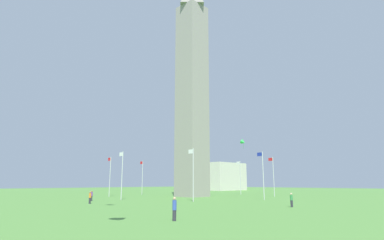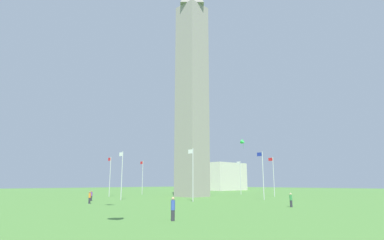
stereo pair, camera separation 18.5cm
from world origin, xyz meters
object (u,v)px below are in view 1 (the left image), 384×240
Objects in this scene: flagpole_s at (263,173)px; flagpole_nw at (191,176)px; person_purple_shirt at (91,196)px; flagpole_ne at (110,175)px; person_blue_shirt at (174,209)px; flagpole_se at (193,172)px; flagpole_e at (122,173)px; person_green_shirt at (292,200)px; flagpole_sw at (273,175)px; flagpole_w at (240,176)px; flagpole_n at (142,176)px; person_orange_shirt at (90,198)px; obelisk_monument at (192,84)px; kite_green_delta at (243,142)px; distant_building at (213,177)px.

flagpole_s and flagpole_nw have the same top height.
flagpole_s is at bearing -53.89° from person_purple_shirt.
flagpole_ne is 44.78m from person_blue_shirt.
flagpole_e is at bearing 22.50° from flagpole_se.
flagpole_e is at bearing 40.55° from person_green_shirt.
flagpole_s is 33.06m from person_blue_shirt.
flagpole_w is at bearing -22.50° from flagpole_sw.
flagpole_w is at bearing -45.14° from person_blue_shirt.
flagpole_ne is at bearing 112.50° from flagpole_n.
person_orange_shirt is 23.75m from person_blue_shirt.
obelisk_monument is 5.94× the size of flagpole_se.
flagpole_e is 1.00× the size of flagpole_se.
person_green_shirt is at bearing 133.31° from flagpole_s.
person_green_shirt is (-11.07, 11.74, -3.66)m from flagpole_s.
flagpole_se is 25.08m from person_blue_shirt.
kite_green_delta reaches higher than flagpole_se.
person_purple_shirt is at bearing 88.86° from flagpole_w.
person_green_shirt is (-40.36, 23.87, -3.66)m from flagpole_nw.
flagpole_se is at bearing 180.00° from flagpole_ne.
flagpole_e is 74.26m from distant_building.
flagpole_nw is at bearing -112.50° from flagpole_n.
person_green_shirt is at bearing 123.99° from flagpole_sw.
flagpole_e and flagpole_sw have the same top height.
distant_building is (23.33, -60.22, 0.63)m from flagpole_ne.
obelisk_monument is 62.79m from distant_building.
flagpole_e is at bearing -11.53° from person_blue_shirt.
flagpole_se is 1.00× the size of flagpole_w.
flagpole_e is 31.70m from flagpole_sw.
person_orange_shirt is at bearing 79.62° from flagpole_sw.
person_orange_shirt is 0.93× the size of person_blue_shirt.
distant_building reaches higher than person_purple_shirt.
flagpole_n is 31.70m from flagpole_se.
person_orange_shirt is at bearing 121.75° from flagpole_e.
flagpole_se is 13.13m from flagpole_s.
flagpole_se is (-12.07, 12.13, -19.85)m from obelisk_monument.
flagpole_e is at bearing 45.00° from flagpole_s.
flagpole_n is 1.00× the size of flagpole_ne.
flagpole_s is 71.28m from distant_building.
flagpole_nw is at bearing -90.00° from flagpole_ne.
flagpole_e is 6.25m from person_purple_shirt.
obelisk_monument is 26.21m from flagpole_sw.
distant_building reaches higher than person_orange_shirt.
obelisk_monument is at bearing 13.68° from kite_green_delta.
distant_building is (40.68, -73.68, 4.30)m from person_orange_shirt.
flagpole_ne is 15.57m from person_purple_shirt.
distant_building reaches higher than person_green_shirt.
flagpole_s is at bearing -60.18° from person_orange_shirt.
flagpole_e reaches higher than person_orange_shirt.
flagpole_sw is 4.60× the size of person_blue_shirt.
flagpole_e reaches higher than person_blue_shirt.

